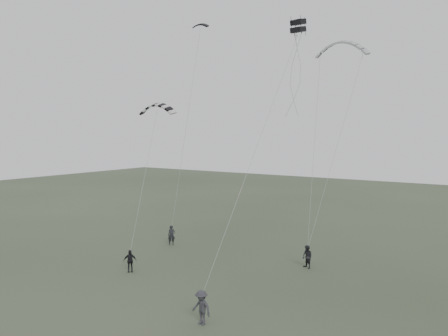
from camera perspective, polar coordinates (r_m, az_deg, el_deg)
The scene contains 9 objects.
ground at distance 29.92m, azimuth -7.16°, elevation -14.51°, with size 140.00×140.00×0.00m, color #303D29.
flyer_left at distance 38.85m, azimuth -6.87°, elevation -8.71°, with size 0.63×0.41×1.71m, color black.
flyer_right at distance 32.74m, azimuth 10.82°, elevation -11.33°, with size 0.81×0.63×1.68m, color black.
flyer_center at distance 32.10m, azimuth -12.19°, elevation -11.78°, with size 0.92×0.38×1.57m, color black.
flyer_far at distance 23.40m, azimuth -2.97°, elevation -17.73°, with size 1.15×0.66×1.78m, color #2E2D33.
kite_dark_small at distance 39.84m, azimuth -3.12°, elevation 18.22°, with size 1.42×0.43×0.48m, color black, non-canonical shape.
kite_pale_large at distance 36.77m, azimuth 15.10°, elevation 15.60°, with size 4.18×0.94×1.70m, color #A1A3A5, non-canonical shape.
kite_striped at distance 34.79m, azimuth -8.73°, elevation 8.18°, with size 2.96×0.74×1.17m, color black, non-canonical shape.
kite_box at distance 27.62m, azimuth 9.66°, elevation 17.82°, with size 0.70×0.70×0.74m, color black, non-canonical shape.
Camera 1 is at (18.55, -21.34, 9.77)m, focal length 35.00 mm.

